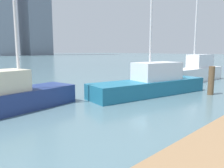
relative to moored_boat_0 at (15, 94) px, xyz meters
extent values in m
cylinder|color=brown|center=(9.23, -4.55, 0.13)|extent=(0.33, 0.33, 1.63)
cube|color=navy|center=(0.22, 0.03, -0.26)|extent=(5.04, 2.30, 0.85)
cylinder|color=silver|center=(0.22, 0.03, 3.30)|extent=(0.12, 0.12, 6.27)
cube|color=#1E6B8C|center=(6.79, -2.05, -0.27)|extent=(7.59, 3.27, 0.82)
cube|color=white|center=(7.34, -2.16, 0.64)|extent=(2.99, 1.99, 1.01)
cylinder|color=silver|center=(6.79, -2.05, 2.74)|extent=(0.12, 0.12, 5.19)
cube|color=white|center=(13.61, -1.43, -0.13)|extent=(7.43, 1.78, 1.11)
cube|color=white|center=(14.65, -1.48, 0.96)|extent=(2.65, 1.26, 1.07)
cylinder|color=silver|center=(13.61, -1.43, 4.69)|extent=(0.12, 0.12, 8.54)
camera|label=1|loc=(-3.72, -9.53, 1.84)|focal=36.18mm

